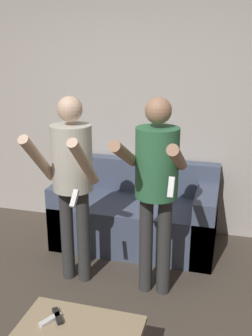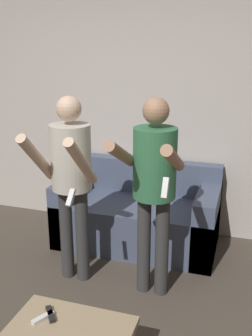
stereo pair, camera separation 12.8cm
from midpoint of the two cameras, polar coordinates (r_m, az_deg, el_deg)
name	(u,v)px [view 2 (the right image)]	position (r m, az deg, el deg)	size (l,w,h in m)	color
wall_back	(137,105)	(4.18, 2.43, 9.06)	(6.40, 0.06, 2.70)	beige
couch	(138,216)	(4.04, 2.68, -6.93)	(1.59, 0.79, 0.81)	#4C5670
person_standing_left	(71,171)	(3.19, -6.90, -0.46)	(0.45, 0.63, 1.59)	#383838
person_standing_right	(154,178)	(2.98, 5.30, -1.40)	(0.45, 0.70, 1.61)	#383838
remote_near	(43,318)	(2.64, -10.49, -20.58)	(0.10, 0.15, 0.02)	white
remote_far	(50,314)	(2.66, -9.48, -20.19)	(0.12, 0.14, 0.02)	black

